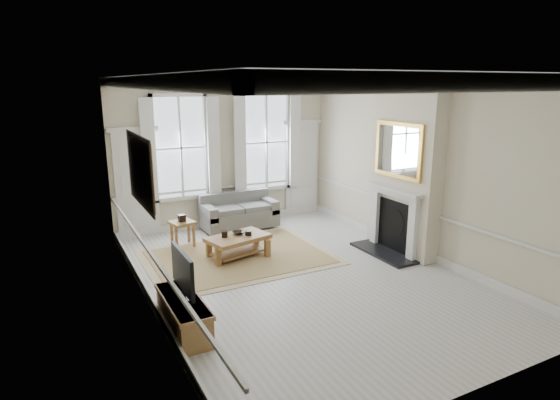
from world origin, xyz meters
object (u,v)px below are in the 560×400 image
side_table (182,226)px  tv_stand (184,315)px  sofa (238,213)px  coffee_table (238,240)px

side_table → tv_stand: (-0.94, -3.33, -0.20)m
sofa → side_table: sofa is taller
sofa → coffee_table: 1.91m
coffee_table → tv_stand: 2.80m
sofa → side_table: size_ratio=3.14×
coffee_table → tv_stand: bearing=-140.9°
side_table → coffee_table: (0.77, -1.12, -0.07)m
side_table → coffee_table: size_ratio=0.42×
sofa → tv_stand: 4.67m
sofa → tv_stand: sofa is taller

